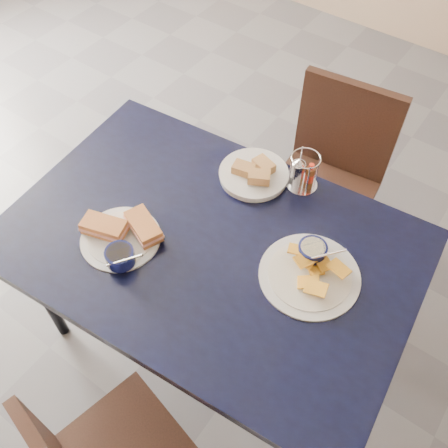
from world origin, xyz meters
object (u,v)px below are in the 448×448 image
Objects in this scene: chair_far at (334,170)px; dining_table at (210,252)px; sandwich_plate at (122,236)px; condiment_caddy at (302,173)px; bread_basket at (254,174)px; plantain_plate at (311,267)px.

dining_table is at bearing -97.37° from chair_far.
sandwich_plate is 2.21× the size of condiment_caddy.
dining_table is 0.42m from condiment_caddy.
sandwich_plate reaches higher than bread_basket.
sandwich_plate is 0.51m from bread_basket.
condiment_caddy is (-0.21, 0.29, 0.04)m from plantain_plate.
bread_basket is at bearing -155.02° from condiment_caddy.
sandwich_plate is 0.97× the size of plantain_plate.
condiment_caddy is (0.02, -0.36, 0.30)m from chair_far.
plantain_plate is at bearing -54.93° from condiment_caddy.
plantain_plate is at bearing 24.96° from sandwich_plate.
sandwich_plate is 0.64m from condiment_caddy.
chair_far reaches higher than sandwich_plate.
chair_far is at bearing 82.63° from dining_table.
plantain_plate is 2.28× the size of condiment_caddy.
bread_basket is 1.78× the size of condiment_caddy.
dining_table is at bearing 35.63° from sandwich_plate.
bread_basket is at bearing 96.76° from dining_table.
dining_table is 0.29m from sandwich_plate.
plantain_plate is (0.22, -0.66, 0.26)m from chair_far.
sandwich_plate is at bearing -109.41° from chair_far.
condiment_caddy is (0.15, 0.07, 0.04)m from bread_basket.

